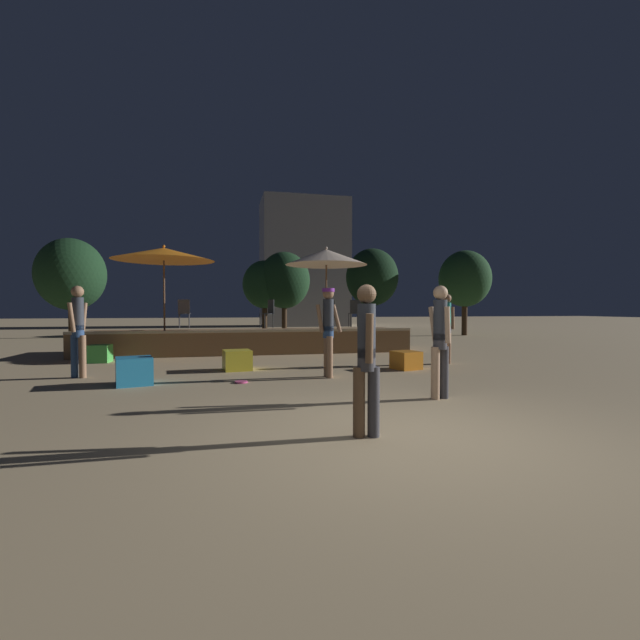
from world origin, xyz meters
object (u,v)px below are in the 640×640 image
cube_seat_0 (100,354)px  cube_seat_2 (406,360)px  patio_umbrella_1 (164,254)px  person_3 (328,326)px  bistro_chair_0 (269,311)px  bistro_chair_1 (184,311)px  person_0 (440,337)px  background_tree_2 (465,279)px  background_tree_0 (265,285)px  frisbee_disc (241,382)px  background_tree_1 (71,274)px  bistro_chair_2 (355,311)px  bistro_chair_3 (329,311)px  person_2 (78,327)px  patio_umbrella_0 (326,257)px  cube_seat_1 (134,371)px  person_4 (447,326)px  cube_seat_3 (237,360)px  background_tree_4 (372,278)px  background_tree_3 (284,280)px  person_1 (366,356)px

cube_seat_0 → cube_seat_2: 7.64m
patio_umbrella_1 → person_3: 6.13m
bistro_chair_0 → bistro_chair_1: size_ratio=1.00×
cube_seat_2 → person_0: (-0.81, -3.06, 0.73)m
background_tree_2 → cube_seat_0: bearing=-152.4°
cube_seat_0 → background_tree_0: 12.96m
frisbee_disc → background_tree_1: background_tree_1 is taller
cube_seat_2 → bistro_chair_0: 5.46m
person_0 → bistro_chair_0: (-1.82, 7.72, 0.36)m
bistro_chair_2 → background_tree_0: (-2.11, 9.74, 1.36)m
bistro_chair_2 → bistro_chair_3: (-0.70, 0.69, 0.00)m
patio_umbrella_1 → person_0: size_ratio=1.84×
person_2 → bistro_chair_3: size_ratio=2.03×
patio_umbrella_0 → bistro_chair_2: (1.20, 0.91, -1.64)m
cube_seat_1 → background_tree_0: bearing=76.2°
person_4 → background_tree_0: (-3.24, 13.77, 1.72)m
patio_umbrella_0 → frisbee_disc: bearing=-120.1°
cube_seat_3 → background_tree_2: bearing=40.6°
cube_seat_0 → background_tree_1: (-3.93, 10.34, 2.74)m
patio_umbrella_1 → background_tree_2: background_tree_2 is taller
cube_seat_2 → bistro_chair_3: size_ratio=0.74×
cube_seat_2 → background_tree_0: background_tree_0 is taller
bistro_chair_0 → person_3: bearing=-18.2°
background_tree_1 → background_tree_4: 14.41m
bistro_chair_3 → bistro_chair_2: bearing=-24.2°
person_4 → frisbee_disc: size_ratio=7.41×
cube_seat_0 → person_0: (6.30, -5.87, 0.71)m
patio_umbrella_0 → cube_seat_1: (-4.64, -4.52, -2.69)m
bistro_chair_0 → frisbee_disc: 5.90m
background_tree_2 → background_tree_3: size_ratio=0.97×
patio_umbrella_1 → cube_seat_1: patio_umbrella_1 is taller
bistro_chair_2 → background_tree_4: (3.06, 6.93, 1.63)m
person_1 → background_tree_4: 17.39m
bistro_chair_3 → background_tree_1: 13.23m
patio_umbrella_0 → patio_umbrella_1: 4.71m
bistro_chair_2 → background_tree_2: background_tree_2 is taller
bistro_chair_0 → background_tree_0: (0.75, 9.76, 1.36)m
patio_umbrella_0 → cube_seat_2: bearing=-75.6°
background_tree_0 → patio_umbrella_0: bearing=-85.1°
person_1 → frisbee_disc: 3.94m
frisbee_disc → patio_umbrella_1: bearing=112.3°
bistro_chair_3 → person_2: bearing=-121.2°
background_tree_0 → bistro_chair_3: bearing=-81.1°
person_3 → cube_seat_2: bearing=-73.7°
cube_seat_1 → person_3: person_3 is taller
frisbee_disc → person_0: bearing=-35.4°
patio_umbrella_1 → person_1: (3.15, -8.45, -2.04)m
cube_seat_3 → bistro_chair_2: bistro_chair_2 is taller
person_0 → background_tree_0: (-1.07, 17.48, 1.72)m
person_2 → background_tree_1: background_tree_1 is taller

